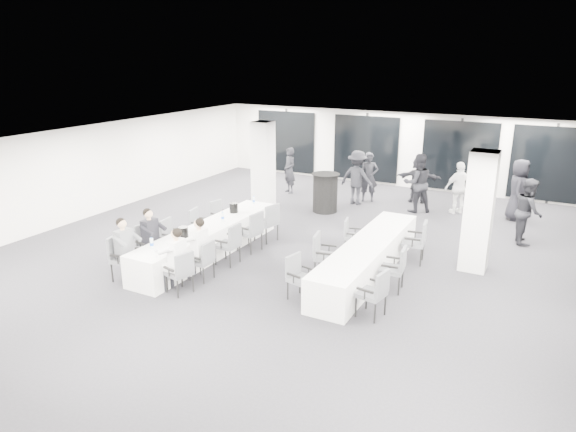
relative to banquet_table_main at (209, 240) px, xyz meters
The scene contains 43 objects.
room 3.68m from the banquet_table_main, 40.22° to the left, with size 14.04×16.04×2.84m.
column_left 4.60m from the banquet_table_main, 102.72° to the left, with size 0.60×0.60×2.80m, color silver.
column_right 6.47m from the banquet_table_main, 19.85° to the left, with size 0.60×0.60×2.80m, color silver.
banquet_table_main is the anchor object (origin of this frame).
banquet_table_side 3.97m from the banquet_table_main, 11.13° to the left, with size 0.90×5.00×0.75m, color silver.
cocktail_table 4.91m from the banquet_table_main, 77.65° to the left, with size 0.89×0.89×1.24m.
chair_main_left_near 2.28m from the banquet_table_main, 111.63° to the right, with size 0.61×0.64×1.01m.
chair_main_left_second 1.51m from the banquet_table_main, 123.93° to the right, with size 0.61×0.64×1.01m.
chair_main_left_mid 0.95m from the banquet_table_main, 152.10° to the right, with size 0.51×0.55×0.92m.
chair_main_left_fourth 1.07m from the banquet_table_main, 141.04° to the left, with size 0.52×0.55×0.90m.
chair_main_left_far 1.81m from the banquet_table_main, 117.14° to the left, with size 0.52×0.55×0.88m.
chair_main_right_near 2.24m from the banquet_table_main, 68.22° to the right, with size 0.58×0.60×0.94m.
chair_main_right_second 1.55m from the banquet_table_main, 57.39° to the right, with size 0.46×0.52×0.91m.
chair_main_right_mid 0.90m from the banquet_table_main, 17.95° to the right, with size 0.50×0.57×1.00m.
chair_main_right_fourth 1.12m from the banquet_table_main, 40.26° to the left, with size 0.59×0.63×1.04m.
chair_main_right_far 1.76m from the banquet_table_main, 61.34° to the left, with size 0.64×0.67×1.04m.
chair_side_left_near 3.27m from the banquet_table_main, 19.94° to the right, with size 0.56×0.59×0.93m.
chair_side_left_mid 3.07m from the banquet_table_main, ahead, with size 0.59×0.63×1.01m.
chair_side_left_far 3.58m from the banquet_table_main, 30.79° to the left, with size 0.52×0.55×0.86m.
chair_side_right_near 4.88m from the banquet_table_main, 13.85° to the right, with size 0.57×0.60×0.97m.
chair_side_right_mid 4.74m from the banquet_table_main, ahead, with size 0.54×0.59×0.98m.
chair_side_right_far 5.12m from the banquet_table_main, 22.04° to the left, with size 0.59×0.64×1.04m.
seated_guest_a 2.24m from the banquet_table_main, 107.72° to the right, with size 0.50×0.38×1.44m.
seated_guest_b 1.49m from the banquet_table_main, 117.85° to the right, with size 0.50×0.38×1.44m.
seated_guest_c 2.21m from the banquet_table_main, 72.01° to the right, with size 0.50×0.38×1.44m.
seated_guest_d 1.52m from the banquet_table_main, 62.74° to the right, with size 0.50×0.38×1.44m.
standing_guest_a 6.88m from the banquet_table_main, 74.26° to the left, with size 0.70×0.56×1.91m, color black.
standing_guest_b 7.17m from the banquet_table_main, 59.39° to the left, with size 1.03×0.63×2.13m, color black.
standing_guest_c 6.34m from the banquet_table_main, 75.10° to the left, with size 1.33×0.67×2.05m, color black.
standing_guest_d 8.19m from the banquet_table_main, 53.67° to the left, with size 1.10×0.62×1.88m, color white.
standing_guest_e 9.41m from the banquet_table_main, 45.97° to the left, with size 1.01×0.62×2.10m, color black.
standing_guest_f 8.02m from the banquet_table_main, 64.99° to the left, with size 1.66×0.64×1.81m, color black.
standing_guest_g 6.46m from the banquet_table_main, 99.47° to the left, with size 0.68×0.55×1.87m, color black.
standing_guest_h 8.39m from the banquet_table_main, 33.90° to the left, with size 0.96×0.58×1.99m, color black.
ice_bucket_near 1.07m from the banquet_table_main, 90.20° to the right, with size 0.23×0.23×0.26m, color black.
ice_bucket_far 1.38m from the banquet_table_main, 93.82° to the left, with size 0.23×0.23×0.26m, color black.
water_bottle_a 1.89m from the banquet_table_main, 95.46° to the right, with size 0.07×0.07×0.24m, color silver.
water_bottle_b 0.71m from the banquet_table_main, 79.82° to the left, with size 0.08×0.08×0.24m, color silver.
water_bottle_c 2.30m from the banquet_table_main, 91.34° to the left, with size 0.07×0.07×0.22m, color silver.
plate_a 1.38m from the banquet_table_main, 90.48° to the right, with size 0.19×0.19×0.03m.
plate_b 1.57m from the banquet_table_main, 82.23° to the right, with size 0.19×0.19×0.03m.
plate_c 0.57m from the banquet_table_main, 78.01° to the right, with size 0.18×0.18×0.03m.
wine_glass 2.24m from the banquet_table_main, 82.99° to the right, with size 0.07×0.07×0.18m.
Camera 1 is at (5.59, -10.89, 4.80)m, focal length 32.00 mm.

